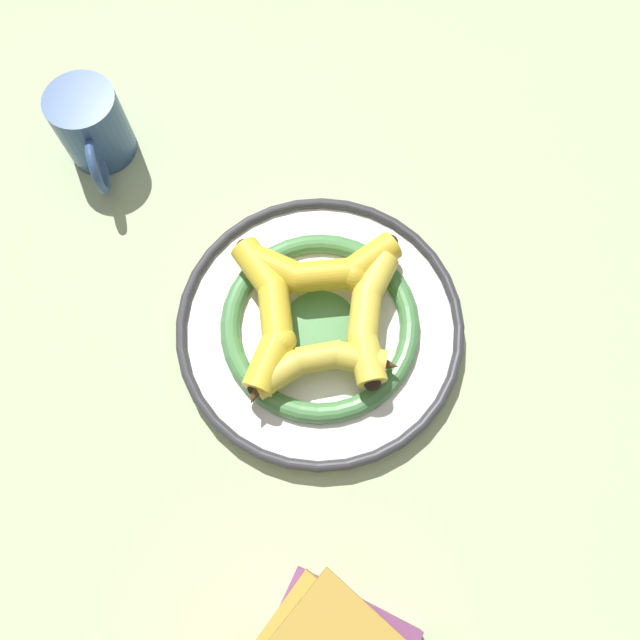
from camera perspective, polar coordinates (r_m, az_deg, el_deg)
The scene contains 7 objects.
ground_plane at distance 0.73m, azimuth -2.33°, elevation -2.21°, with size 2.80×2.80×0.00m, color #B2C693.
decorative_bowl at distance 0.72m, azimuth 0.00°, elevation -0.57°, with size 0.33×0.33×0.03m.
banana_a at distance 0.69m, azimuth 4.53°, elevation 0.54°, with size 0.15×0.12×0.03m.
banana_b at distance 0.68m, azimuth 0.13°, elevation -4.03°, with size 0.14×0.11×0.03m.
banana_c at distance 0.69m, azimuth -4.77°, elevation 0.30°, with size 0.14×0.16×0.04m.
banana_d at distance 0.71m, azimuth 0.00°, elevation 4.78°, with size 0.16×0.14×0.03m.
coffee_mug at distance 0.86m, azimuth -20.13°, elevation 16.26°, with size 0.10×0.13×0.10m.
Camera 1 is at (0.13, 0.18, 0.70)m, focal length 35.00 mm.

